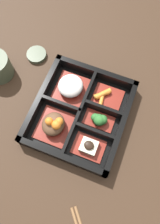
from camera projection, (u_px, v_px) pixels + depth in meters
The scene contains 9 objects.
ground_plane at pixel (80, 115), 0.60m from camera, with size 3.00×3.00×0.00m, color #382619.
bento_base at pixel (80, 115), 0.59m from camera, with size 0.26×0.24×0.01m.
bento_rim at pixel (81, 113), 0.58m from camera, with size 0.26×0.24×0.04m.
bowl_stew at pixel (54, 124), 0.55m from camera, with size 0.10×0.09×0.06m.
bowl_rice at pixel (71, 87), 0.59m from camera, with size 0.10×0.09×0.04m.
bowl_tofu at pixel (89, 147), 0.55m from camera, with size 0.06×0.08×0.03m.
bowl_greens at pixel (99, 120), 0.56m from camera, with size 0.05×0.08×0.03m.
bowl_carrots at pixel (105, 96), 0.60m from camera, with size 0.07×0.08×0.02m.
sauce_dish at pixel (37, 55), 0.66m from camera, with size 0.06×0.06×0.01m.
Camera 1 is at (-0.18, -0.07, 0.56)m, focal length 35.00 mm.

